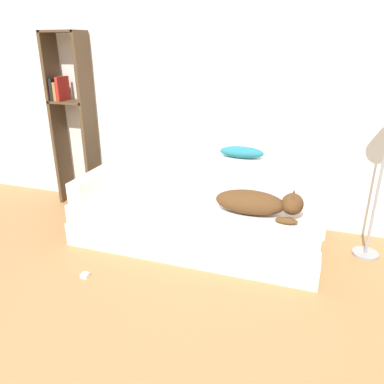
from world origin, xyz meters
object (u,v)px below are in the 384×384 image
object	(u,v)px
throw_pillow	(242,152)
bookshelf	(71,113)
dog	(258,203)
laptop	(186,202)
couch	(195,224)
power_adapter	(85,275)

from	to	relation	value
throw_pillow	bookshelf	distance (m)	1.95
dog	laptop	distance (m)	0.66
throw_pillow	bookshelf	size ratio (longest dim) A/B	0.22
couch	dog	bearing A→B (deg)	-4.53
dog	bookshelf	distance (m)	2.30
laptop	power_adapter	world-z (taller)	laptop
throw_pillow	power_adapter	bearing A→B (deg)	-129.45
bookshelf	dog	bearing A→B (deg)	-14.41
couch	laptop	distance (m)	0.23
couch	bookshelf	xyz separation A→B (m)	(-1.60, 0.51, 0.84)
laptop	bookshelf	distance (m)	1.72
laptop	power_adapter	bearing A→B (deg)	-128.84
bookshelf	power_adapter	distance (m)	1.93
couch	bookshelf	world-z (taller)	bookshelf
dog	bookshelf	world-z (taller)	bookshelf
laptop	couch	bearing A→B (deg)	4.31
laptop	bookshelf	world-z (taller)	bookshelf
dog	laptop	size ratio (longest dim) A/B	2.15
laptop	bookshelf	size ratio (longest dim) A/B	0.18
couch	dog	size ratio (longest dim) A/B	3.03
bookshelf	couch	bearing A→B (deg)	-17.74
couch	dog	world-z (taller)	dog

